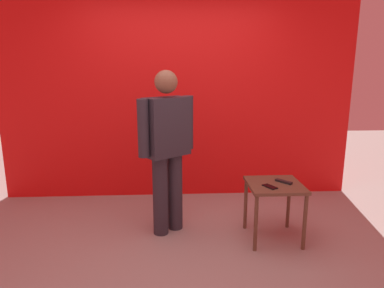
{
  "coord_description": "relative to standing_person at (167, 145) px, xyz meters",
  "views": [
    {
      "loc": [
        -0.06,
        -2.73,
        1.67
      ],
      "look_at": [
        0.12,
        0.55,
        0.93
      ],
      "focal_mm": 32.22,
      "sensor_mm": 36.0,
      "label": 1
    }
  ],
  "objects": [
    {
      "name": "back_wall_red",
      "position": [
        0.13,
        1.09,
        0.59
      ],
      "size": [
        4.46,
        0.12,
        3.01
      ],
      "primitive_type": "cube",
      "color": "red",
      "rests_on": "ground_plane"
    },
    {
      "name": "cell_phone",
      "position": [
        0.96,
        -0.32,
        -0.34
      ],
      "size": [
        0.13,
        0.16,
        0.01
      ],
      "primitive_type": "cube",
      "rotation": [
        0.0,
        0.0,
        0.51
      ],
      "color": "black",
      "rests_on": "side_table"
    },
    {
      "name": "side_table",
      "position": [
        1.03,
        -0.22,
        -0.44
      ],
      "size": [
        0.52,
        0.52,
        0.57
      ],
      "color": "brown",
      "rests_on": "ground_plane"
    },
    {
      "name": "standing_person",
      "position": [
        0.0,
        0.0,
        0.0
      ],
      "size": [
        0.58,
        0.47,
        1.64
      ],
      "color": "#2D2D38",
      "rests_on": "ground_plane"
    },
    {
      "name": "ground_plane",
      "position": [
        0.13,
        -0.58,
        -0.92
      ],
      "size": [
        12.0,
        12.0,
        0.0
      ],
      "primitive_type": "plane",
      "color": "#9E9991"
    },
    {
      "name": "tv_remote",
      "position": [
        1.13,
        -0.2,
        -0.34
      ],
      "size": [
        0.14,
        0.16,
        0.02
      ],
      "primitive_type": "cube",
      "rotation": [
        0.0,
        0.0,
        0.7
      ],
      "color": "black",
      "rests_on": "side_table"
    }
  ]
}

